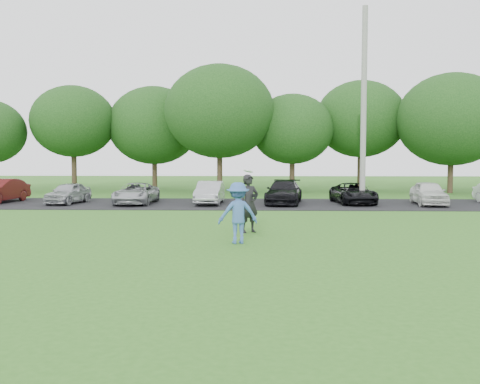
{
  "coord_description": "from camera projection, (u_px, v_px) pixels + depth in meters",
  "views": [
    {
      "loc": [
        0.62,
        -14.64,
        2.57
      ],
      "look_at": [
        0.0,
        3.5,
        1.3
      ],
      "focal_mm": 40.0,
      "sensor_mm": 36.0,
      "label": 1
    }
  ],
  "objects": [
    {
      "name": "ground",
      "position": [
        236.0,
        248.0,
        14.79
      ],
      "size": [
        100.0,
        100.0,
        0.0
      ],
      "primitive_type": "plane",
      "color": "#31681D",
      "rests_on": "ground"
    },
    {
      "name": "tree_row",
      "position": [
        271.0,
        121.0,
        37.09
      ],
      "size": [
        42.39,
        9.85,
        8.64
      ],
      "color": "#38281C",
      "rests_on": "ground"
    },
    {
      "name": "parked_cars",
      "position": [
        243.0,
        193.0,
        27.66
      ],
      "size": [
        27.82,
        4.49,
        1.25
      ],
      "color": "#4D1110",
      "rests_on": "parking_lot"
    },
    {
      "name": "parking_lot",
      "position": [
        246.0,
        204.0,
        27.75
      ],
      "size": [
        32.0,
        6.5,
        0.03
      ],
      "primitive_type": "cube",
      "color": "black",
      "rests_on": "ground"
    },
    {
      "name": "frisbee_player",
      "position": [
        238.0,
        213.0,
        15.44
      ],
      "size": [
        1.26,
        0.88,
        2.17
      ],
      "color": "#3B63A8",
      "rests_on": "ground"
    },
    {
      "name": "utility_pole",
      "position": [
        364.0,
        107.0,
        26.76
      ],
      "size": [
        0.28,
        0.28,
        9.94
      ],
      "primitive_type": "cylinder",
      "color": "gray",
      "rests_on": "ground"
    },
    {
      "name": "camera_bystander",
      "position": [
        249.0,
        204.0,
        17.6
      ],
      "size": [
        0.84,
        0.76,
        1.92
      ],
      "color": "black",
      "rests_on": "ground"
    }
  ]
}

